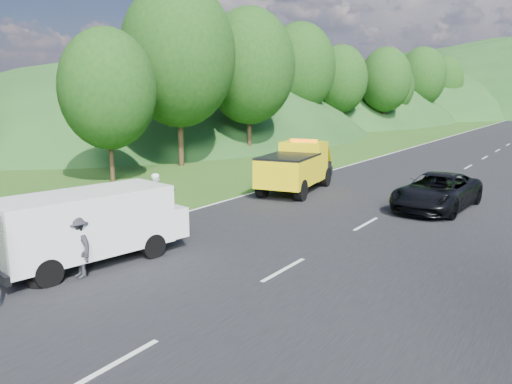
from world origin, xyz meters
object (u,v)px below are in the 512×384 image
Objects in this scene: woman at (158,218)px; worker at (80,277)px; child at (163,227)px; white_van at (90,223)px; passing_suv at (436,209)px; suitcase at (164,207)px; tow_truck at (296,167)px; spare_tire at (42,285)px.

woman is 6.48m from worker.
woman is 1.04× the size of worker.
child is (1.10, -0.85, 0.00)m from woman.
passing_suv is (6.39, 12.64, -1.20)m from white_van.
white_van reaches higher than worker.
woman reaches higher than suitcase.
tow_truck is 13.75m from worker.
suitcase is at bearing 111.25° from spare_tire.
tow_truck is at bearing 73.69° from suitcase.
tow_truck is 3.65× the size of worker.
spare_tire is 0.13× the size of passing_suv.
worker reaches higher than spare_tire.
white_van is at bearing -98.13° from tow_truck.
woman reaches higher than spare_tire.
child reaches higher than spare_tire.
passing_suv is at bearing -11.16° from tow_truck.
suitcase is 7.88m from spare_tire.
white_van is at bearing 134.25° from worker.
tow_truck is 6.98m from passing_suv.
worker is at bearing -63.46° from suitcase.
worker is 2.90× the size of suitcase.
child is 11.43m from passing_suv.
tow_truck reaches higher than suitcase.
white_van is 3.70× the size of worker.
passing_suv is (8.64, 7.74, 0.00)m from woman.
tow_truck is 10.58× the size of suitcase.
suitcase is at bearing -137.77° from passing_suv.
white_van is 2.17m from spare_tire.
white_van is (0.48, -12.74, -0.05)m from tow_truck.
passing_suv is (7.54, 8.60, 0.00)m from child.
tow_truck is at bearing -176.92° from passing_suv.
tow_truck is 6.03× the size of child.
suitcase is 0.11× the size of passing_suv.
white_van is 10.74× the size of suitcase.
tow_truck is at bearing 102.26° from white_van.
tow_truck reaches higher than passing_suv.
worker is 0.95m from spare_tire.
white_van is at bearing 170.09° from woman.
worker is at bearing -36.02° from child.
woman is 0.79m from suitcase.
woman is 3.03× the size of suitcase.
child is at bearing 103.65° from spare_tire.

